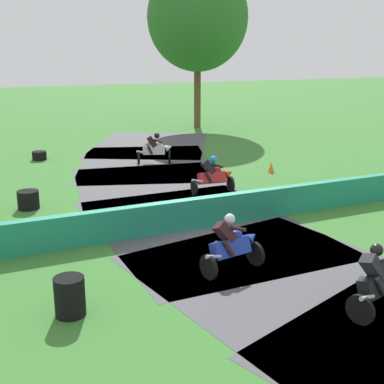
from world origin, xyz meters
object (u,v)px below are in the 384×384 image
object	(u,v)px
motorcycle_chase_red	(213,176)
motorcycle_trailing_blue	(232,244)
tire_stack_mid_b	(70,296)
traffic_cone	(271,167)
motorcycle_lead_white	(156,149)
motorcycle_fourth_black	(379,280)
tire_stack_mid_a	(28,200)
tire_stack_near	(39,156)

from	to	relation	value
motorcycle_chase_red	motorcycle_trailing_blue	xyz separation A→B (m)	(-2.42, -6.34, 0.00)
tire_stack_mid_b	traffic_cone	bearing A→B (deg)	42.32
motorcycle_lead_white	motorcycle_chase_red	size ratio (longest dim) A/B	1.01
motorcycle_chase_red	traffic_cone	size ratio (longest dim) A/B	3.87
tire_stack_mid_b	traffic_cone	distance (m)	13.46
motorcycle_chase_red	motorcycle_fourth_black	xyz separation A→B (m)	(-0.59, -9.22, 0.01)
tire_stack_mid_a	traffic_cone	distance (m)	10.10
motorcycle_chase_red	motorcycle_trailing_blue	bearing A→B (deg)	-110.90
motorcycle_trailing_blue	motorcycle_fourth_black	xyz separation A→B (m)	(1.83, -2.88, 0.01)
motorcycle_fourth_black	tire_stack_mid_a	xyz separation A→B (m)	(-5.82, 9.76, -0.34)
motorcycle_trailing_blue	traffic_cone	xyz separation A→B (m)	(6.01, 8.30, -0.41)
tire_stack_near	tire_stack_mid_b	distance (m)	15.47
motorcycle_chase_red	motorcycle_fourth_black	size ratio (longest dim) A/B	1.01
tire_stack_mid_b	motorcycle_lead_white	bearing A→B (deg)	64.56
motorcycle_trailing_blue	tire_stack_mid_a	distance (m)	7.96
tire_stack_mid_b	traffic_cone	xyz separation A→B (m)	(9.95, 9.06, -0.18)
motorcycle_fourth_black	traffic_cone	bearing A→B (deg)	69.50
tire_stack_mid_a	traffic_cone	bearing A→B (deg)	8.11
motorcycle_trailing_blue	tire_stack_near	distance (m)	14.92
motorcycle_lead_white	tire_stack_near	bearing A→B (deg)	150.37
tire_stack_mid_a	motorcycle_trailing_blue	bearing A→B (deg)	-59.85
motorcycle_trailing_blue	tire_stack_near	xyz separation A→B (m)	(-2.75, 14.66, -0.43)
motorcycle_trailing_blue	traffic_cone	world-z (taller)	motorcycle_trailing_blue
motorcycle_lead_white	motorcycle_trailing_blue	xyz separation A→B (m)	(-2.09, -11.91, -0.03)
motorcycle_trailing_blue	tire_stack_mid_b	world-z (taller)	motorcycle_trailing_blue
motorcycle_fourth_black	tire_stack_mid_b	world-z (taller)	motorcycle_fourth_black
tire_stack_mid_b	motorcycle_fourth_black	bearing A→B (deg)	-20.20
motorcycle_trailing_blue	tire_stack_mid_a	size ratio (longest dim) A/B	2.40
motorcycle_chase_red	motorcycle_fourth_black	bearing A→B (deg)	-93.68
motorcycle_trailing_blue	motorcycle_chase_red	bearing A→B (deg)	69.10
tire_stack_mid_a	motorcycle_fourth_black	bearing A→B (deg)	-59.19
motorcycle_lead_white	tire_stack_mid_b	distance (m)	14.03
tire_stack_mid_a	tire_stack_near	bearing A→B (deg)	80.93
traffic_cone	motorcycle_trailing_blue	bearing A→B (deg)	-125.90
tire_stack_mid_a	traffic_cone	xyz separation A→B (m)	(10.00, 1.42, -0.08)
motorcycle_chase_red	traffic_cone	xyz separation A→B (m)	(3.59, 1.96, -0.41)
motorcycle_trailing_blue	tire_stack_mid_a	xyz separation A→B (m)	(-3.99, 6.87, -0.33)
motorcycle_chase_red	tire_stack_mid_a	world-z (taller)	motorcycle_chase_red
tire_stack_near	tire_stack_mid_b	xyz separation A→B (m)	(-1.19, -15.42, 0.20)
motorcycle_lead_white	motorcycle_fourth_black	world-z (taller)	motorcycle_lead_white
motorcycle_chase_red	traffic_cone	world-z (taller)	motorcycle_chase_red
motorcycle_fourth_black	tire_stack_mid_a	bearing A→B (deg)	120.81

